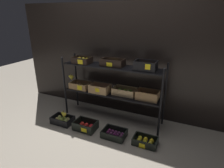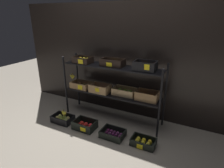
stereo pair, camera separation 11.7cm
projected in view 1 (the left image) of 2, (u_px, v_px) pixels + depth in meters
name	position (u px, v px, depth m)	size (l,w,h in m)	color
ground_plane	(112.00, 118.00, 3.23)	(10.00, 10.00, 0.00)	gray
storefront_wall	(121.00, 60.00, 3.21)	(4.06, 0.12, 1.90)	black
display_rack	(112.00, 81.00, 2.98)	(1.79, 0.38, 1.08)	black
crate_ground_pear	(63.00, 120.00, 3.06)	(0.36, 0.23, 0.11)	black
crate_ground_apple_red	(86.00, 126.00, 2.90)	(0.35, 0.25, 0.13)	black
crate_ground_plum	(114.00, 134.00, 2.72)	(0.35, 0.26, 0.10)	black
crate_ground_lemon	(145.00, 141.00, 2.56)	(0.33, 0.22, 0.10)	black
banana_bunch_loose	(64.00, 115.00, 3.01)	(0.13, 0.05, 0.12)	brown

